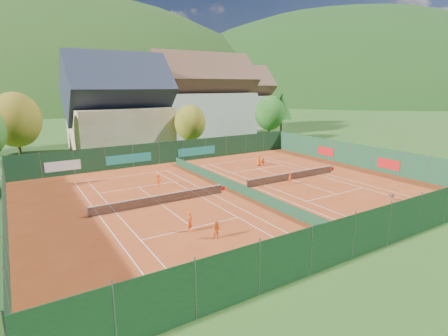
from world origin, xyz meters
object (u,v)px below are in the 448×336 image
Objects in this scene: player_left_far at (158,180)px; player_right_far_a at (259,160)px; chalet at (119,110)px; player_left_near at (190,222)px; player_left_mid at (217,230)px; hotel_block_b at (237,102)px; ball_hopper at (391,196)px; player_right_near at (290,179)px; player_right_far_b at (263,162)px; hotel_block_a at (203,101)px.

player_right_far_a is (15.20, 2.32, 0.02)m from player_left_far.
chalet is 10.26× the size of player_left_near.
hotel_block_b is at bearing 77.87° from player_left_mid.
ball_hopper is 10.11m from player_right_near.
player_left_mid is 14.54m from player_left_far.
player_right_far_b is at bearing -172.45° from player_left_far.
hotel_block_b is 13.94× the size of player_right_far_b.
player_left_near is 1.14× the size of player_right_near.
player_right_near is at bearing 46.78° from player_right_far_b.
hotel_block_a is 15.59× the size of player_right_near.
player_right_far_a is at bearing -103.82° from hotel_block_a.
hotel_block_a is 27.00× the size of ball_hopper.
player_right_far_a is (-1.57, 18.32, 0.21)m from ball_hopper.
chalet is 11.69× the size of player_right_near.
player_left_mid is 0.88× the size of player_right_far_a.
hotel_block_b is at bearing 22.99° from chalet.
chalet is 25.97m from player_right_far_a.
hotel_block_a is at bearing 83.41° from ball_hopper.
player_left_near is 1.05× the size of player_left_far.
hotel_block_b is at bearing 70.44° from ball_hopper.
player_right_near is 9.23m from player_right_far_b.
hotel_block_a is at bearing -125.16° from player_left_far.
player_left_near is at bearing 14.76° from player_right_far_b.
ball_hopper is 17.88m from player_right_far_b.
player_right_near reaches higher than player_right_far_b.
player_left_mid is at bearing -117.52° from hotel_block_a.
chalet reaches higher than player_left_far.
player_left_near is at bearing -98.48° from chalet.
player_left_mid is at bearing 153.24° from player_right_near.
player_left_near is at bearing 169.17° from ball_hopper.
hotel_block_a is 14.39× the size of player_left_far.
player_right_far_b is at bearing 140.19° from player_right_far_a.
hotel_block_b reaches higher than player_left_near.
player_right_far_b is at bearing -119.27° from hotel_block_b.
hotel_block_b is 64.09m from player_left_near.
player_right_near is at bearing -117.54° from hotel_block_b.
chalet is at bearing -96.54° from player_left_far.
player_right_near is at bearing -73.47° from chalet.
player_right_far_b is at bearing 14.66° from player_right_near.
player_left_near is at bearing 79.99° from player_left_far.
player_right_far_a reaches higher than player_left_mid.
player_right_near is (14.82, 5.49, -0.10)m from player_left_near.
hotel_block_a is 17.42× the size of player_right_far_b.
player_left_far is 1.08× the size of player_right_near.
player_left_mid is 0.97× the size of player_right_near.
hotel_block_b reaches higher than player_left_far.
player_right_near is at bearing -104.51° from hotel_block_a.
player_left_far is at bearing -133.15° from hotel_block_b.
hotel_block_b is 10.94× the size of player_left_near.
chalet is at bearing -84.96° from player_right_far_b.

